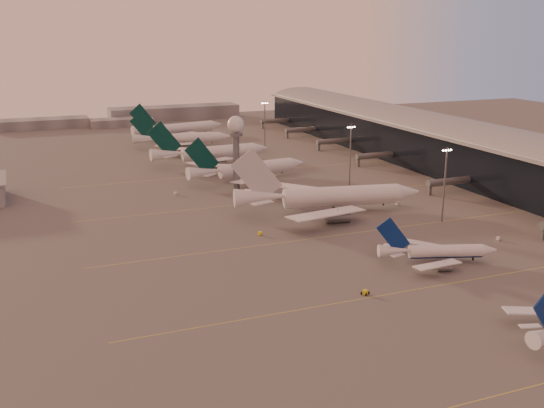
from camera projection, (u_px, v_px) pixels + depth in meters
name	position (u px, v px, depth m)	size (l,w,h in m)	color
ground	(387.00, 315.00, 142.60)	(700.00, 700.00, 0.00)	#595757
taxiway_markings	(375.00, 229.00, 203.42)	(180.00, 185.25, 0.02)	gold
terminal	(467.00, 151.00, 276.86)	(57.00, 362.00, 23.04)	black
radar_tower	(236.00, 138.00, 246.10)	(6.40, 6.40, 31.10)	#5B5E63
mast_b	(445.00, 181.00, 207.79)	(3.60, 0.56, 25.00)	#5B5E63
mast_c	(350.00, 153.00, 255.20)	(3.60, 0.56, 25.00)	#5B5E63
mast_d	(265.00, 123.00, 334.98)	(3.60, 0.56, 25.00)	#5B5E63
distant_horizon	(137.00, 116.00, 433.31)	(165.00, 37.50, 9.00)	slate
narrowbody_mid	(437.00, 253.00, 173.93)	(32.66, 25.63, 13.22)	silver
widebody_white	(329.00, 201.00, 221.47)	(66.68, 52.93, 23.69)	silver
greentail_a	(249.00, 172.00, 268.21)	(55.16, 44.31, 20.07)	silver
greentail_b	(211.00, 155.00, 302.15)	(58.79, 47.46, 21.35)	silver
greentail_c	(183.00, 141.00, 342.86)	(53.57, 43.00, 19.51)	silver
greentail_d	(179.00, 131.00, 374.28)	(57.48, 45.99, 21.09)	silver
gsv_tug_mid	(365.00, 293.00, 153.54)	(3.72, 4.25, 1.04)	yellow
gsv_truck_b	(499.00, 237.00, 192.74)	(5.65, 3.68, 2.15)	white
gsv_truck_c	(261.00, 231.00, 197.57)	(5.95, 3.98, 2.26)	yellow
gsv_catering_b	(398.00, 199.00, 230.81)	(6.10, 3.85, 4.63)	white
gsv_tug_far	(261.00, 201.00, 235.30)	(3.43, 3.60, 0.89)	white
gsv_truck_d	(175.00, 192.00, 245.36)	(4.06, 5.78, 2.20)	white
gsv_tug_hangar	(294.00, 160.00, 306.62)	(3.89, 2.89, 0.99)	yellow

